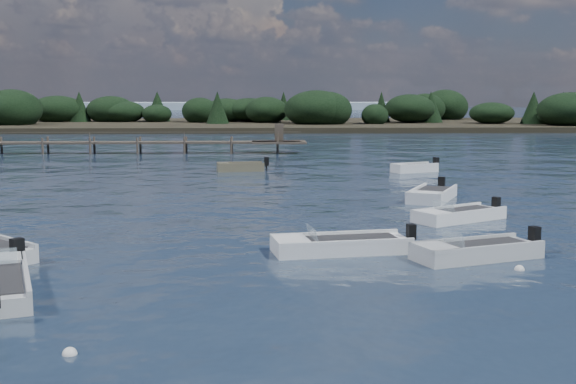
{
  "coord_description": "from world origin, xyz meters",
  "views": [
    {
      "loc": [
        2.33,
        -18.86,
        5.51
      ],
      "look_at": [
        3.56,
        14.0,
        1.0
      ],
      "focal_mm": 45.0,
      "sensor_mm": 36.0,
      "label": 1
    }
  ],
  "objects_px": {
    "dinghy_extra_b": "(476,254)",
    "dinghy_mid_white_b": "(459,217)",
    "tender_far_white": "(241,169)",
    "dinghy_extra_a": "(432,197)",
    "dinghy_mid_white_a": "(340,248)",
    "tender_far_grey_b": "(414,170)"
  },
  "relations": [
    {
      "from": "dinghy_extra_b",
      "to": "dinghy_mid_white_b",
      "type": "bearing_deg",
      "value": 79.04
    },
    {
      "from": "tender_far_white",
      "to": "dinghy_extra_a",
      "type": "xyz_separation_m",
      "value": [
        10.36,
        -14.33,
        -0.01
      ]
    },
    {
      "from": "dinghy_mid_white_a",
      "to": "dinghy_extra_a",
      "type": "bearing_deg",
      "value": 63.33
    },
    {
      "from": "tender_far_white",
      "to": "dinghy_extra_a",
      "type": "distance_m",
      "value": 17.68
    },
    {
      "from": "tender_far_white",
      "to": "dinghy_mid_white_a",
      "type": "height_order",
      "value": "tender_far_white"
    },
    {
      "from": "tender_far_grey_b",
      "to": "dinghy_mid_white_a",
      "type": "bearing_deg",
      "value": -107.49
    },
    {
      "from": "tender_far_white",
      "to": "dinghy_mid_white_b",
      "type": "distance_m",
      "value": 22.78
    },
    {
      "from": "tender_far_grey_b",
      "to": "dinghy_extra_b",
      "type": "bearing_deg",
      "value": -97.66
    },
    {
      "from": "tender_far_white",
      "to": "dinghy_extra_b",
      "type": "bearing_deg",
      "value": -72.62
    },
    {
      "from": "dinghy_mid_white_b",
      "to": "dinghy_extra_b",
      "type": "bearing_deg",
      "value": -100.96
    },
    {
      "from": "dinghy_extra_b",
      "to": "tender_far_grey_b",
      "type": "xyz_separation_m",
      "value": [
        3.6,
        26.73,
        0.01
      ]
    },
    {
      "from": "dinghy_extra_a",
      "to": "dinghy_extra_b",
      "type": "bearing_deg",
      "value": -97.15
    },
    {
      "from": "dinghy_extra_b",
      "to": "dinghy_mid_white_a",
      "type": "bearing_deg",
      "value": 164.96
    },
    {
      "from": "tender_far_white",
      "to": "tender_far_grey_b",
      "type": "relative_size",
      "value": 1.02
    },
    {
      "from": "dinghy_mid_white_b",
      "to": "tender_far_grey_b",
      "type": "relative_size",
      "value": 1.22
    },
    {
      "from": "tender_far_white",
      "to": "dinghy_mid_white_a",
      "type": "distance_m",
      "value": 26.87
    },
    {
      "from": "dinghy_mid_white_a",
      "to": "dinghy_extra_b",
      "type": "relative_size",
      "value": 1.09
    },
    {
      "from": "dinghy_mid_white_b",
      "to": "dinghy_extra_b",
      "type": "relative_size",
      "value": 0.94
    },
    {
      "from": "dinghy_mid_white_b",
      "to": "tender_far_white",
      "type": "bearing_deg",
      "value": 116.31
    },
    {
      "from": "tender_far_white",
      "to": "dinghy_mid_white_b",
      "type": "xyz_separation_m",
      "value": [
        10.09,
        -20.42,
        -0.03
      ]
    },
    {
      "from": "dinghy_extra_b",
      "to": "dinghy_extra_a",
      "type": "bearing_deg",
      "value": 82.85
    },
    {
      "from": "dinghy_extra_b",
      "to": "dinghy_extra_a",
      "type": "distance_m",
      "value": 13.51
    }
  ]
}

